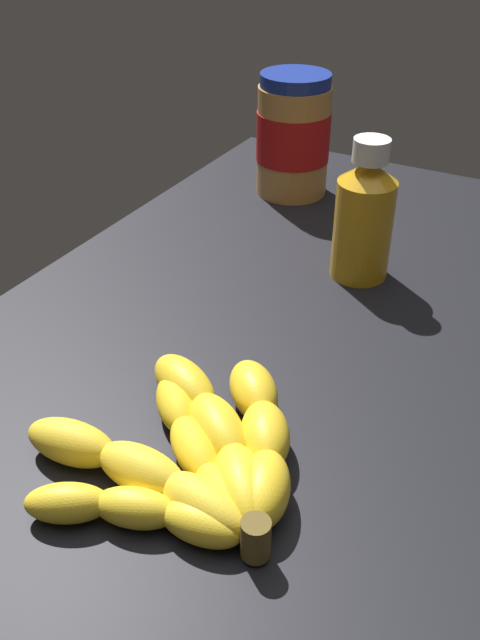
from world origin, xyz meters
The scene contains 4 objects.
ground_plane centered at (0.00, 0.00, -1.94)cm, with size 97.83×56.51×3.88cm, color black.
banana_bunch centered at (17.58, 2.58, 1.72)cm, with size 22.60×21.48×3.71cm.
peanut_butter_jar centered at (-32.28, -13.27, 7.76)cm, with size 9.59×9.59×15.68cm.
honey_bottle centered at (-15.54, 2.74, 6.89)cm, with size 6.18×6.18×15.18cm.
Camera 1 is at (47.93, 22.84, 38.05)cm, focal length 38.66 mm.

